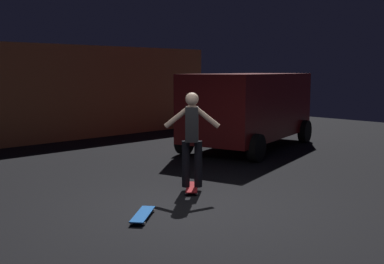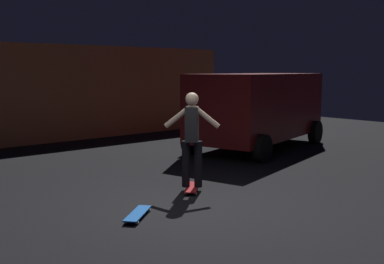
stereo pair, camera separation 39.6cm
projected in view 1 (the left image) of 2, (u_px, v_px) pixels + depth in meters
name	position (u px, v px, depth m)	size (l,w,h in m)	color
ground_plane	(189.00, 211.00, 7.08)	(28.00, 28.00, 0.00)	black
low_building	(12.00, 92.00, 14.56)	(13.15, 3.60, 2.89)	#C67A47
parked_van	(250.00, 106.00, 12.70)	(4.93, 3.18, 2.03)	maroon
skateboard_ridden	(192.00, 187.00, 8.27)	(0.70, 0.69, 0.07)	#AD1E23
skateboard_spare	(143.00, 215.00, 6.72)	(0.73, 0.64, 0.07)	#1959B2
skater	(192.00, 133.00, 8.14)	(0.75, 0.76, 1.67)	black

